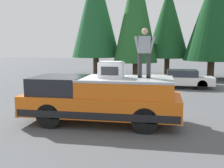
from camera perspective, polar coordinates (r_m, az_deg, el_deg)
The scene contains 9 objects.
ground_plane at distance 10.52m, azimuth -4.61°, elevation -7.22°, with size 90.00×90.00×0.00m, color #4C4F51.
pickup_truck at distance 9.76m, azimuth -2.22°, elevation -3.14°, with size 2.01×5.54×1.65m.
compressor_unit at distance 9.52m, azimuth -0.14°, elevation 2.98°, with size 0.65×0.84×0.56m.
person_on_truck_bed at distance 9.59m, azimuth 6.72°, elevation 6.70°, with size 0.29×0.72×1.69m.
parked_car_white at distance 18.37m, azimuth 14.01°, elevation 1.05°, with size 1.64×4.10×1.16m.
conifer_left at distance 23.91m, azimuth 20.21°, elevation 13.28°, with size 4.52×4.52×8.74m.
conifer_center_left at distance 25.33m, azimuth 11.51°, elevation 12.42°, with size 3.76×3.76×7.88m.
conifer_center_right at distance 24.01m, azimuth 4.96°, elevation 14.87°, with size 3.75×3.75×9.94m.
conifer_right at distance 25.65m, azimuth -3.41°, elevation 15.05°, with size 4.36×4.36×10.10m.
Camera 1 is at (-9.79, -2.62, 2.80)m, focal length 44.27 mm.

